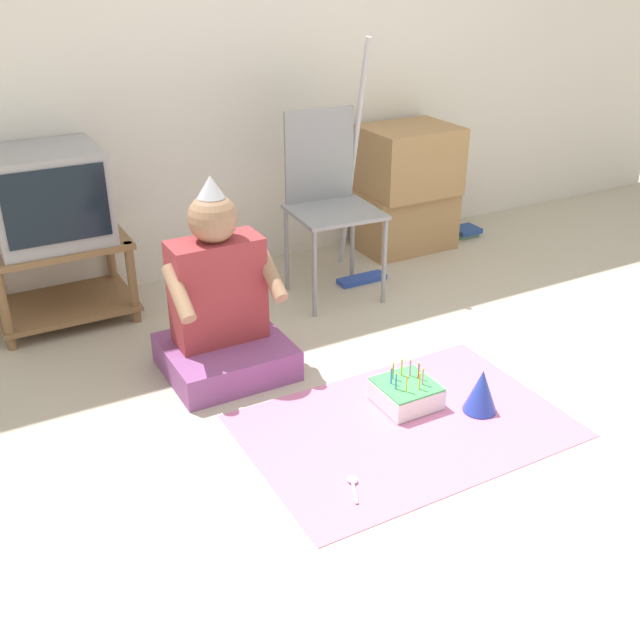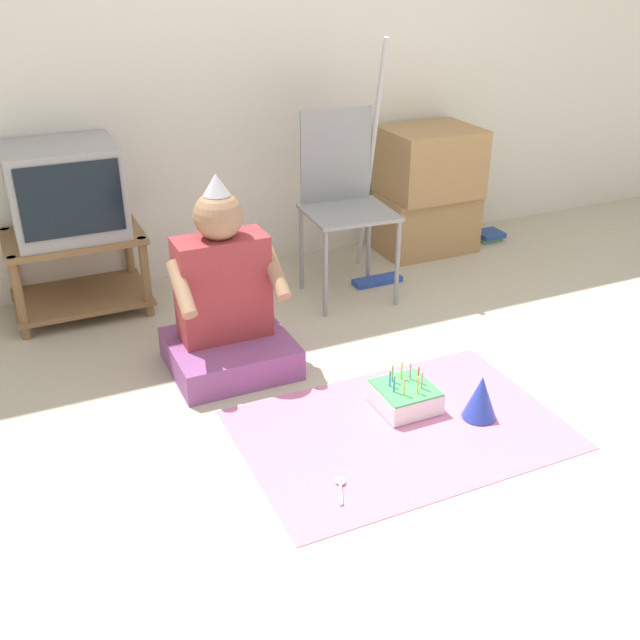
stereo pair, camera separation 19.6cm
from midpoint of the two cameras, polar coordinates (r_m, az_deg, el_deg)
The scene contains 13 objects.
ground_plane at distance 3.02m, azimuth 11.07°, elevation -8.16°, with size 16.00×16.00×0.00m, color #BCB29E.
wall_back at distance 4.25m, azimuth -5.97°, elevation 20.99°, with size 6.40×0.06×2.55m.
tv_stand at distance 3.93m, azimuth -20.54°, elevation 3.40°, with size 0.66×0.47×0.42m.
tv at distance 3.80m, azimuth -21.50°, elevation 8.78°, with size 0.52×0.46×0.44m.
folding_chair at distance 3.91m, azimuth -0.88°, elevation 9.72°, with size 0.46×0.44×0.96m.
cardboard_box_stack at distance 4.57m, azimuth 5.40°, elevation 10.03°, with size 0.57×0.43×0.75m.
dust_mop at distance 4.11m, azimuth 1.47°, elevation 8.17°, with size 0.28×0.30×1.30m.
book_pile at distance 4.93m, azimuth 9.91°, elevation 6.65°, with size 0.16×0.15×0.06m.
person_seated at distance 3.26m, azimuth -9.27°, elevation 0.65°, with size 0.52×0.48×0.88m.
party_cloth at distance 2.98m, azimuth 4.62°, elevation -8.06°, with size 1.24×0.84×0.01m.
birthday_cake at distance 3.09m, azimuth 4.75°, elevation -5.60°, with size 0.23×0.23×0.17m.
party_hat_blue at distance 3.06m, azimuth 10.41°, elevation -5.34°, with size 0.14×0.14×0.18m.
plastic_spoon_near at distance 2.68m, azimuth 0.37°, elevation -12.33°, with size 0.07×0.14×0.01m.
Camera 1 is at (-1.75, -1.80, 1.71)m, focal length 42.00 mm.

